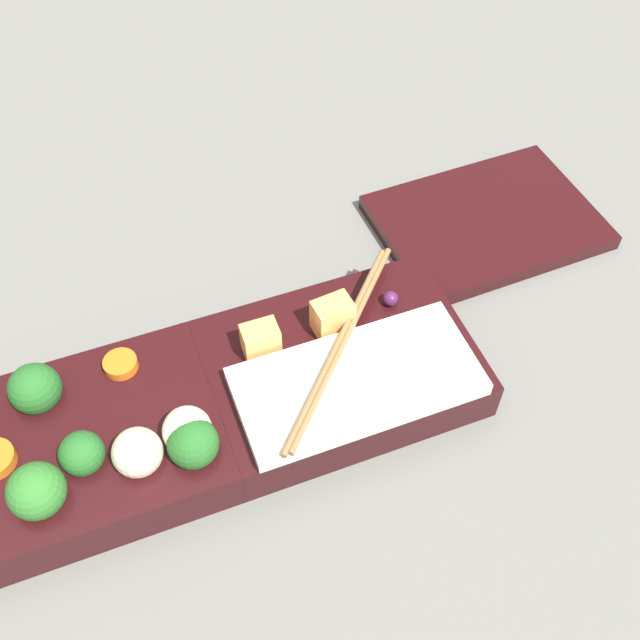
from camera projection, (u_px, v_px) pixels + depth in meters
name	position (u px, v px, depth m)	size (l,w,h in m)	color
ground_plane	(222.00, 419.00, 0.57)	(3.00, 3.00, 0.00)	slate
bento_tray_vegetable	(83.00, 450.00, 0.53)	(0.20, 0.14, 0.07)	black
bento_tray_rice	(342.00, 369.00, 0.57)	(0.20, 0.15, 0.07)	black
bento_lid	(486.00, 222.00, 0.69)	(0.20, 0.14, 0.01)	black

